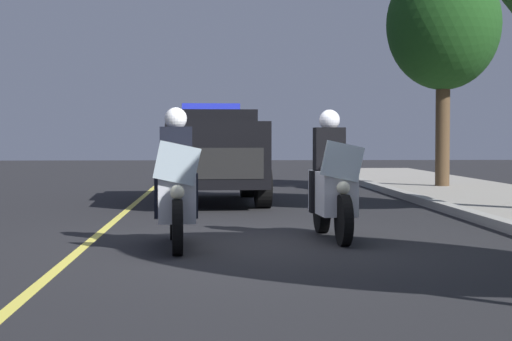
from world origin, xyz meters
The scene contains 7 objects.
ground_plane centered at (0.00, 0.00, 0.00)m, with size 80.00×80.00×0.00m, color black.
lane_stripe_center centered at (0.00, -2.17, 0.00)m, with size 48.00×0.12×0.01m, color #E0D14C.
police_motorcycle_lead_left centered at (0.27, -1.03, 0.70)m, with size 2.14×0.60×1.72m.
police_motorcycle_lead_right centered at (-0.47, 0.99, 0.70)m, with size 2.14×0.60×1.72m.
police_suv centered at (-7.02, -0.62, 1.07)m, with size 5.01×2.31×2.05m.
cyclist_background centered at (-11.71, 2.39, 0.84)m, with size 1.76×0.33×1.69m.
tree_far_back centered at (-11.09, 5.31, 4.20)m, with size 2.91×2.91×5.82m.
Camera 1 is at (10.90, -0.57, 1.35)m, focal length 60.75 mm.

